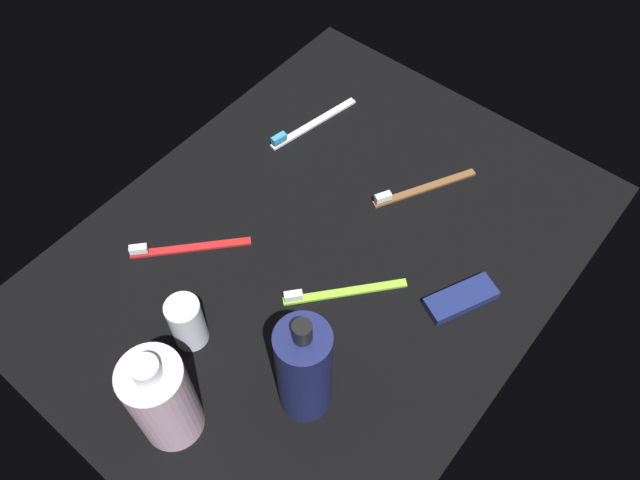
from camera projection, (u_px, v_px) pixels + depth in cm
name	position (u px, v px, depth cm)	size (l,w,h in cm)	color
ground_plane	(320.00, 253.00, 96.72)	(84.00, 64.00, 1.20)	black
lotion_bottle	(304.00, 370.00, 76.05)	(6.69, 6.69, 20.33)	#181E4F
bodywash_bottle	(162.00, 399.00, 75.00)	(7.58, 7.58, 17.69)	silver
deodorant_stick	(187.00, 322.00, 84.77)	(4.66, 4.66, 8.55)	silver
toothbrush_brown	(419.00, 189.00, 102.23)	(16.41, 9.60, 2.10)	brown
toothbrush_red	(183.00, 247.00, 95.90)	(14.10, 13.03, 2.10)	red
toothbrush_lime	(338.00, 292.00, 91.58)	(14.45, 12.63, 2.10)	#8CD133
toothbrush_white	(309.00, 125.00, 110.16)	(17.88, 4.75, 2.10)	white
snack_bar_navy	(461.00, 298.00, 90.81)	(10.40, 4.00, 1.50)	navy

